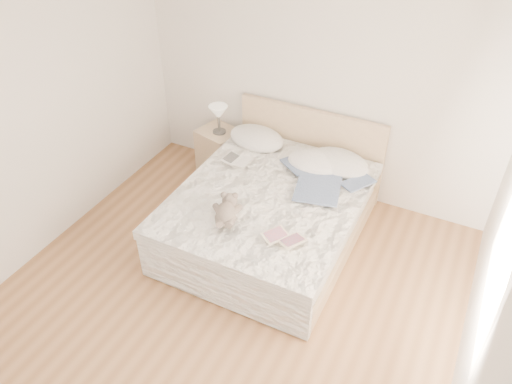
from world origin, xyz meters
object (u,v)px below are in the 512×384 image
childrens_book (284,238)px  nightstand (219,151)px  table_lamp (218,114)px  teddy_bear (226,218)px  bed (272,212)px  photo_book (237,160)px

childrens_book → nightstand: bearing=166.9°
table_lamp → childrens_book: (1.46, -1.41, -0.17)m
nightstand → table_lamp: bearing=-36.2°
nightstand → teddy_bear: bearing=-57.5°
bed → teddy_bear: bed is taller
table_lamp → nightstand: bearing=143.8°
bed → childrens_book: 0.82m
photo_book → teddy_bear: teddy_bear is taller
table_lamp → bed: bearing=-36.2°
photo_book → teddy_bear: (0.37, -0.89, 0.02)m
bed → table_lamp: 1.40m
nightstand → photo_book: photo_book is taller
bed → table_lamp: bearing=143.8°
table_lamp → photo_book: (0.52, -0.52, -0.17)m
nightstand → childrens_book: childrens_book is taller
nightstand → table_lamp: 0.53m
nightstand → teddy_bear: teddy_bear is taller
nightstand → childrens_book: bearing=-43.9°
nightstand → childrens_book: size_ratio=1.73×
childrens_book → teddy_bear: bearing=-148.4°
photo_book → teddy_bear: 0.97m
bed → photo_book: (-0.53, 0.25, 0.32)m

